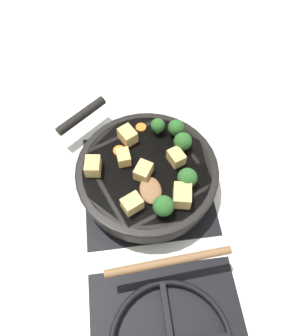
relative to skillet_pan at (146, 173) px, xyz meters
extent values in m
plane|color=silver|center=(0.00, 0.00, -0.06)|extent=(2.40, 2.40, 0.00)
cube|color=black|center=(0.00, 0.00, -0.05)|extent=(0.31, 0.31, 0.01)
torus|color=black|center=(0.00, 0.00, -0.04)|extent=(0.24, 0.24, 0.01)
cube|color=black|center=(0.00, 0.00, -0.04)|extent=(0.01, 0.23, 0.01)
cube|color=black|center=(0.00, 0.00, -0.04)|extent=(0.23, 0.01, 0.01)
cylinder|color=black|center=(0.00, 0.00, 0.00)|extent=(0.33, 0.33, 0.05)
cylinder|color=brown|center=(0.00, 0.00, 0.00)|extent=(0.30, 0.30, 0.05)
torus|color=black|center=(0.00, 0.00, 0.02)|extent=(0.33, 0.33, 0.01)
cylinder|color=black|center=(0.15, -0.18, 0.01)|extent=(0.13, 0.11, 0.02)
ellipsoid|color=brown|center=(0.00, 0.06, 0.03)|extent=(0.05, 0.07, 0.01)
cylinder|color=brown|center=(-0.01, 0.22, 0.03)|extent=(0.25, 0.03, 0.02)
cube|color=tan|center=(0.04, 0.09, 0.04)|extent=(0.05, 0.05, 0.03)
cube|color=tan|center=(0.05, -0.03, 0.04)|extent=(0.03, 0.04, 0.03)
cube|color=tan|center=(0.12, -0.01, 0.04)|extent=(0.04, 0.05, 0.03)
cube|color=tan|center=(-0.07, 0.09, 0.04)|extent=(0.05, 0.05, 0.04)
cube|color=tan|center=(0.03, -0.08, 0.04)|extent=(0.05, 0.05, 0.03)
cube|color=tan|center=(0.01, 0.02, 0.04)|extent=(0.05, 0.05, 0.03)
cube|color=tan|center=(-0.07, -0.01, 0.04)|extent=(0.04, 0.05, 0.03)
cylinder|color=#709956|center=(-0.09, -0.04, 0.03)|extent=(0.01, 0.01, 0.01)
sphere|color=#285B23|center=(-0.09, -0.04, 0.05)|extent=(0.04, 0.04, 0.04)
cylinder|color=#709956|center=(-0.08, -0.09, 0.03)|extent=(0.01, 0.01, 0.01)
sphere|color=#285B23|center=(-0.08, -0.09, 0.05)|extent=(0.04, 0.04, 0.04)
cylinder|color=#709956|center=(-0.08, 0.05, 0.03)|extent=(0.01, 0.01, 0.01)
sphere|color=#285B23|center=(-0.08, 0.05, 0.05)|extent=(0.04, 0.04, 0.04)
cylinder|color=#709956|center=(-0.04, -0.10, 0.03)|extent=(0.01, 0.01, 0.01)
sphere|color=#285B23|center=(-0.04, -0.10, 0.05)|extent=(0.03, 0.03, 0.03)
cylinder|color=#709956|center=(-0.02, 0.11, 0.03)|extent=(0.01, 0.01, 0.01)
sphere|color=#285B23|center=(-0.02, 0.11, 0.05)|extent=(0.04, 0.04, 0.04)
cylinder|color=orange|center=(0.00, -0.12, 0.03)|extent=(0.03, 0.03, 0.01)
cylinder|color=orange|center=(0.06, -0.05, 0.03)|extent=(0.03, 0.03, 0.01)
camera|label=1|loc=(0.05, 0.38, 0.67)|focal=35.00mm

